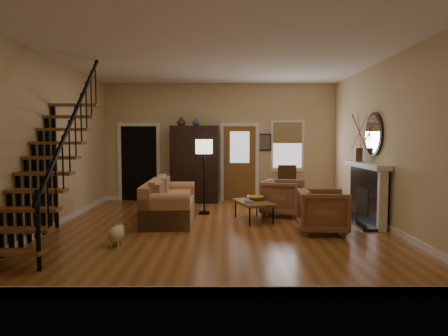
{
  "coord_description": "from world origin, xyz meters",
  "views": [
    {
      "loc": [
        0.08,
        -7.81,
        1.76
      ],
      "look_at": [
        0.1,
        0.4,
        1.15
      ],
      "focal_mm": 32.0,
      "sensor_mm": 36.0,
      "label": 1
    }
  ],
  "objects_px": {
    "armoire": "(195,164)",
    "sofa": "(170,201)",
    "floor_lamp": "(204,177)",
    "side_chair": "(288,184)",
    "armchair_right": "(283,198)",
    "armchair_left": "(323,211)",
    "coffee_table": "(254,211)"
  },
  "relations": [
    {
      "from": "armoire",
      "to": "sofa",
      "type": "xyz_separation_m",
      "value": [
        -0.36,
        -2.53,
        -0.63
      ]
    },
    {
      "from": "floor_lamp",
      "to": "side_chair",
      "type": "distance_m",
      "value": 2.72
    },
    {
      "from": "armoire",
      "to": "armchair_right",
      "type": "xyz_separation_m",
      "value": [
        2.14,
        -1.93,
        -0.64
      ]
    },
    {
      "from": "sofa",
      "to": "floor_lamp",
      "type": "relative_size",
      "value": 1.29
    },
    {
      "from": "side_chair",
      "to": "armchair_left",
      "type": "bearing_deg",
      "value": -88.44
    },
    {
      "from": "coffee_table",
      "to": "floor_lamp",
      "type": "xyz_separation_m",
      "value": [
        -1.09,
        0.77,
        0.66
      ]
    },
    {
      "from": "armchair_left",
      "to": "armchair_right",
      "type": "distance_m",
      "value": 1.75
    },
    {
      "from": "armchair_right",
      "to": "coffee_table",
      "type": "bearing_deg",
      "value": 148.79
    },
    {
      "from": "sofa",
      "to": "side_chair",
      "type": "bearing_deg",
      "value": 36.97
    },
    {
      "from": "floor_lamp",
      "to": "side_chair",
      "type": "height_order",
      "value": "floor_lamp"
    },
    {
      "from": "armoire",
      "to": "side_chair",
      "type": "distance_m",
      "value": 2.61
    },
    {
      "from": "armoire",
      "to": "floor_lamp",
      "type": "height_order",
      "value": "armoire"
    },
    {
      "from": "armoire",
      "to": "coffee_table",
      "type": "bearing_deg",
      "value": -60.19
    },
    {
      "from": "sofa",
      "to": "floor_lamp",
      "type": "bearing_deg",
      "value": 46.85
    },
    {
      "from": "armoire",
      "to": "armchair_right",
      "type": "height_order",
      "value": "armoire"
    },
    {
      "from": "armoire",
      "to": "floor_lamp",
      "type": "bearing_deg",
      "value": -78.93
    },
    {
      "from": "armchair_right",
      "to": "floor_lamp",
      "type": "distance_m",
      "value": 1.87
    },
    {
      "from": "armchair_left",
      "to": "side_chair",
      "type": "xyz_separation_m",
      "value": [
        -0.09,
        3.41,
        0.11
      ]
    },
    {
      "from": "coffee_table",
      "to": "armchair_right",
      "type": "xyz_separation_m",
      "value": [
        0.71,
        0.57,
        0.2
      ]
    },
    {
      "from": "coffee_table",
      "to": "side_chair",
      "type": "height_order",
      "value": "side_chair"
    },
    {
      "from": "armoire",
      "to": "side_chair",
      "type": "relative_size",
      "value": 2.06
    },
    {
      "from": "side_chair",
      "to": "sofa",
      "type": "bearing_deg",
      "value": -141.32
    },
    {
      "from": "sofa",
      "to": "side_chair",
      "type": "height_order",
      "value": "side_chair"
    },
    {
      "from": "sofa",
      "to": "side_chair",
      "type": "distance_m",
      "value": 3.73
    },
    {
      "from": "coffee_table",
      "to": "armoire",
      "type": "bearing_deg",
      "value": 119.81
    },
    {
      "from": "sofa",
      "to": "coffee_table",
      "type": "xyz_separation_m",
      "value": [
        1.79,
        0.02,
        -0.21
      ]
    },
    {
      "from": "armoire",
      "to": "armchair_left",
      "type": "height_order",
      "value": "armoire"
    },
    {
      "from": "coffee_table",
      "to": "side_chair",
      "type": "xyz_separation_m",
      "value": [
        1.12,
        2.3,
        0.3
      ]
    },
    {
      "from": "armoire",
      "to": "armchair_right",
      "type": "relative_size",
      "value": 2.33
    },
    {
      "from": "armchair_right",
      "to": "armoire",
      "type": "bearing_deg",
      "value": 67.96
    },
    {
      "from": "armoire",
      "to": "armchair_right",
      "type": "distance_m",
      "value": 2.96
    },
    {
      "from": "armchair_right",
      "to": "side_chair",
      "type": "xyz_separation_m",
      "value": [
        0.41,
        1.73,
        0.1
      ]
    }
  ]
}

